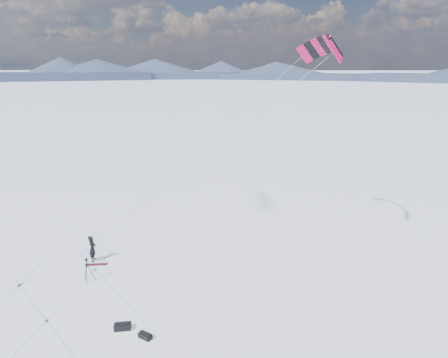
# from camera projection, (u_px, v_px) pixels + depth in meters

# --- Properties ---
(ground) EXTENTS (1800.00, 1800.00, 0.00)m
(ground) POSITION_uv_depth(u_px,v_px,m) (86.00, 298.00, 19.67)
(ground) COLOR white
(horizon_hills) EXTENTS (704.47, 706.88, 9.83)m
(horizon_hills) POSITION_uv_depth(u_px,v_px,m) (77.00, 224.00, 18.43)
(horizon_hills) COLOR #202B3D
(horizon_hills) RESTS_ON ground
(snow_tracks) EXTENTS (13.93, 10.25, 0.01)m
(snow_tracks) POSITION_uv_depth(u_px,v_px,m) (56.00, 301.00, 19.43)
(snow_tracks) COLOR #A8B3D7
(snow_tracks) RESTS_ON ground
(snowkiter) EXTENTS (0.49, 0.68, 1.71)m
(snowkiter) POSITION_uv_depth(u_px,v_px,m) (94.00, 261.00, 23.47)
(snowkiter) COLOR black
(snowkiter) RESTS_ON ground
(snowboard) EXTENTS (1.36, 0.44, 0.04)m
(snowboard) POSITION_uv_depth(u_px,v_px,m) (96.00, 264.00, 22.99)
(snowboard) COLOR maroon
(snowboard) RESTS_ON ground
(tripod) EXTENTS (0.67, 0.59, 1.43)m
(tripod) POSITION_uv_depth(u_px,v_px,m) (87.00, 267.00, 20.98)
(tripod) COLOR black
(tripod) RESTS_ON ground
(gear_bag_a) EXTENTS (0.83, 0.50, 0.34)m
(gear_bag_a) POSITION_uv_depth(u_px,v_px,m) (123.00, 326.00, 17.33)
(gear_bag_a) COLOR black
(gear_bag_a) RESTS_ON ground
(gear_bag_b) EXTENTS (0.69, 0.55, 0.28)m
(gear_bag_b) POSITION_uv_depth(u_px,v_px,m) (145.00, 336.00, 16.78)
(gear_bag_b) COLOR black
(gear_bag_b) RESTS_ON ground
(power_kite) EXTENTS (15.02, 5.48, 12.35)m
(power_kite) POSITION_uv_depth(u_px,v_px,m) (322.00, 50.00, 21.92)
(power_kite) COLOR #BD104A
(power_kite) RESTS_ON ground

